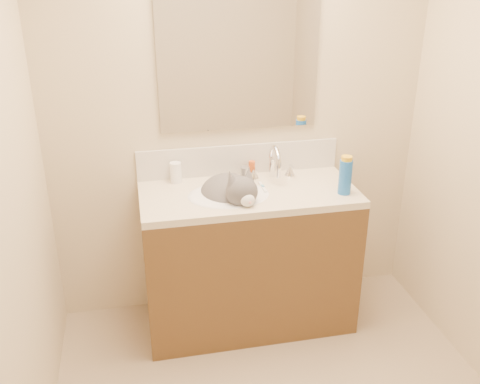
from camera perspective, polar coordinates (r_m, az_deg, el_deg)
name	(u,v)px	position (r m, az deg, el deg)	size (l,w,h in m)	color
room_shell	(312,136)	(1.86, 7.73, 5.96)	(2.24, 2.54, 2.52)	beige
vanity_cabinet	(248,261)	(3.17, 0.88, -7.34)	(1.20, 0.55, 0.82)	brown
counter_slab	(249,194)	(2.97, 0.94, -0.23)	(1.20, 0.55, 0.04)	beige
basin	(229,206)	(2.94, -1.23, -1.55)	(0.45, 0.36, 0.14)	white
faucet	(274,165)	(3.09, 3.65, 2.87)	(0.28, 0.20, 0.21)	silver
cat	(232,195)	(2.95, -0.91, -0.36)	(0.43, 0.49, 0.34)	#4D4B4D
backsplash	(239,159)	(3.16, -0.10, 3.50)	(1.20, 0.02, 0.18)	beige
mirror	(239,58)	(3.01, -0.11, 14.09)	(0.90, 0.02, 0.80)	white
pill_bottle	(176,172)	(3.07, -6.87, 2.08)	(0.06, 0.06, 0.12)	white
pill_label	(176,175)	(3.08, -6.86, 1.84)	(0.06, 0.06, 0.04)	#F75829
silver_jar	(245,172)	(3.13, 0.52, 2.14)	(0.06, 0.06, 0.07)	#B7B7BC
amber_bottle	(252,169)	(3.14, 1.27, 2.48)	(0.04, 0.04, 0.10)	#CA5117
toothbrush	(263,187)	(3.00, 2.43, 0.54)	(0.02, 0.14, 0.01)	white
toothbrush_head	(263,187)	(3.00, 2.43, 0.58)	(0.01, 0.03, 0.01)	#5EA3C8
spray_can	(345,177)	(2.95, 11.16, 1.57)	(0.07, 0.07, 0.19)	blue
spray_cap	(347,159)	(2.91, 11.32, 3.43)	(0.06, 0.06, 0.04)	gold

